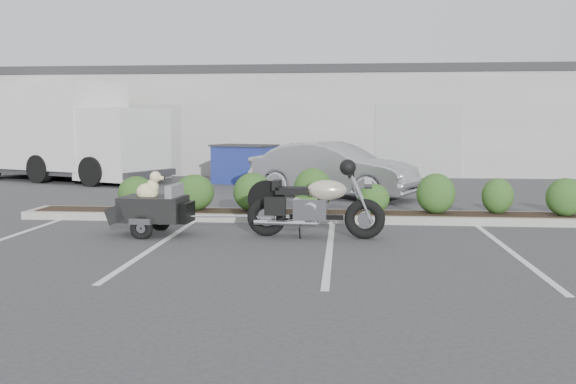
# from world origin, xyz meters

# --- Properties ---
(ground) EXTENTS (90.00, 90.00, 0.00)m
(ground) POSITION_xyz_m (0.00, 0.00, 0.00)
(ground) COLOR #38383A
(ground) RESTS_ON ground
(planter_kerb) EXTENTS (12.00, 1.00, 0.15)m
(planter_kerb) POSITION_xyz_m (1.00, 2.20, 0.07)
(planter_kerb) COLOR #9E9E93
(planter_kerb) RESTS_ON ground
(building) EXTENTS (26.00, 10.00, 4.00)m
(building) POSITION_xyz_m (0.00, 17.00, 2.00)
(building) COLOR #9EA099
(building) RESTS_ON ground
(motorcycle) EXTENTS (2.34, 0.79, 1.34)m
(motorcycle) POSITION_xyz_m (0.92, 0.29, 0.54)
(motorcycle) COLOR black
(motorcycle) RESTS_ON ground
(pet_trailer) EXTENTS (1.87, 1.05, 1.11)m
(pet_trailer) POSITION_xyz_m (-1.86, 0.32, 0.47)
(pet_trailer) COLOR black
(pet_trailer) RESTS_ON ground
(sedan) EXTENTS (4.58, 3.20, 1.43)m
(sedan) POSITION_xyz_m (1.13, 6.00, 0.72)
(sedan) COLOR #B1B2B9
(sedan) RESTS_ON ground
(dumpster) EXTENTS (2.21, 1.85, 1.24)m
(dumpster) POSITION_xyz_m (-1.76, 9.49, 0.63)
(dumpster) COLOR navy
(dumpster) RESTS_ON ground
(delivery_truck) EXTENTS (7.41, 4.81, 3.25)m
(delivery_truck) POSITION_xyz_m (-7.76, 9.93, 1.56)
(delivery_truck) COLOR silver
(delivery_truck) RESTS_ON ground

